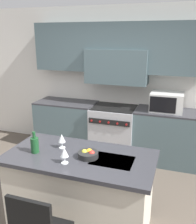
{
  "coord_description": "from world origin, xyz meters",
  "views": [
    {
      "loc": [
        1.11,
        -2.27,
        2.18
      ],
      "look_at": [
        0.07,
        0.82,
        1.17
      ],
      "focal_mm": 40.0,
      "sensor_mm": 36.0,
      "label": 1
    }
  ],
  "objects_px": {
    "range_stove": "(114,131)",
    "microwave": "(167,102)",
    "wine_bottle": "(35,145)",
    "wine_glass_far": "(62,139)",
    "fruit_bowl": "(88,154)",
    "wine_glass_near": "(64,153)"
  },
  "relations": [
    {
      "from": "range_stove",
      "to": "wine_glass_far",
      "type": "height_order",
      "value": "wine_glass_far"
    },
    {
      "from": "range_stove",
      "to": "microwave",
      "type": "height_order",
      "value": "microwave"
    },
    {
      "from": "microwave",
      "to": "wine_bottle",
      "type": "height_order",
      "value": "microwave"
    },
    {
      "from": "microwave",
      "to": "wine_glass_far",
      "type": "bearing_deg",
      "value": -119.45
    },
    {
      "from": "wine_glass_far",
      "to": "wine_glass_near",
      "type": "bearing_deg",
      "value": -59.3
    },
    {
      "from": "wine_glass_far",
      "to": "wine_bottle",
      "type": "bearing_deg",
      "value": -139.56
    },
    {
      "from": "range_stove",
      "to": "fruit_bowl",
      "type": "xyz_separation_m",
      "value": [
        0.24,
        -1.94,
        0.49
      ]
    },
    {
      "from": "wine_glass_far",
      "to": "fruit_bowl",
      "type": "relative_size",
      "value": 0.77
    },
    {
      "from": "range_stove",
      "to": "wine_bottle",
      "type": "xyz_separation_m",
      "value": [
        -0.37,
        -2.02,
        0.55
      ]
    },
    {
      "from": "wine_glass_near",
      "to": "wine_bottle",
      "type": "bearing_deg",
      "value": 164.36
    },
    {
      "from": "microwave",
      "to": "fruit_bowl",
      "type": "bearing_deg",
      "value": -108.84
    },
    {
      "from": "wine_glass_far",
      "to": "fruit_bowl",
      "type": "distance_m",
      "value": 0.4
    },
    {
      "from": "range_stove",
      "to": "wine_glass_near",
      "type": "bearing_deg",
      "value": -88.53
    },
    {
      "from": "wine_glass_near",
      "to": "wine_glass_far",
      "type": "height_order",
      "value": "same"
    },
    {
      "from": "wine_glass_near",
      "to": "wine_glass_far",
      "type": "bearing_deg",
      "value": 120.7
    },
    {
      "from": "range_stove",
      "to": "microwave",
      "type": "xyz_separation_m",
      "value": [
        0.91,
        0.02,
        0.64
      ]
    },
    {
      "from": "microwave",
      "to": "wine_glass_near",
      "type": "bearing_deg",
      "value": -111.5
    },
    {
      "from": "wine_bottle",
      "to": "wine_glass_near",
      "type": "distance_m",
      "value": 0.44
    },
    {
      "from": "wine_glass_near",
      "to": "wine_glass_far",
      "type": "xyz_separation_m",
      "value": [
        -0.19,
        0.32,
        0.0
      ]
    },
    {
      "from": "wine_glass_far",
      "to": "microwave",
      "type": "bearing_deg",
      "value": 60.55
    },
    {
      "from": "microwave",
      "to": "fruit_bowl",
      "type": "distance_m",
      "value": 2.08
    },
    {
      "from": "fruit_bowl",
      "to": "wine_glass_near",
      "type": "bearing_deg",
      "value": -132.39
    }
  ]
}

